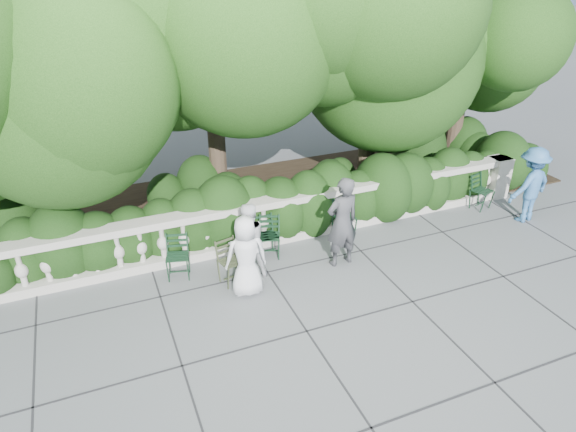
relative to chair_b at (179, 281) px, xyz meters
name	(u,v)px	position (x,y,z in m)	size (l,w,h in m)	color
ground	(309,290)	(2.09, -1.14, 0.00)	(90.00, 90.00, 0.00)	#4E5155
balustrade	(273,221)	(2.09, 0.66, 0.49)	(12.00, 0.44, 1.00)	#9E998E
shrub_hedge	(254,217)	(2.09, 1.86, 0.00)	(15.00, 2.60, 1.70)	black
tree_canopy	(278,30)	(2.78, 2.05, 3.96)	(15.04, 6.52, 6.78)	#3F3023
chair_b	(179,281)	(0.00, 0.00, 0.00)	(0.44, 0.48, 0.84)	black
chair_c	(270,260)	(1.78, 0.05, 0.00)	(0.44, 0.48, 0.84)	black
chair_d	(270,259)	(1.79, 0.07, 0.00)	(0.44, 0.48, 0.84)	black
chair_e	(346,239)	(3.56, 0.19, 0.00)	(0.44, 0.48, 0.84)	black
chair_f	(484,210)	(7.14, 0.13, 0.00)	(0.44, 0.48, 0.84)	black
chair_weathered	(237,286)	(0.94, -0.53, 0.00)	(0.44, 0.48, 0.84)	black
person_businessman	(246,256)	(1.06, -0.78, 0.74)	(0.73, 0.47, 1.49)	silver
person_woman_grey	(342,222)	(3.01, -0.57, 0.90)	(0.65, 0.43, 1.79)	#38393D
person_casual_man	(248,242)	(1.23, -0.34, 0.74)	(0.72, 0.56, 1.49)	white
person_older_blue	(530,185)	(7.59, -0.55, 0.85)	(1.10, 0.63, 1.70)	#336399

